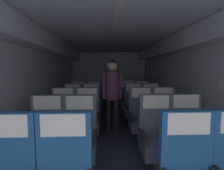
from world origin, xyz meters
name	(u,v)px	position (x,y,z in m)	size (l,w,h in m)	color
ground	(113,128)	(0.00, 3.98, -0.01)	(3.77, 8.35, 0.02)	#2D3342
fuselage_shell	(113,60)	(0.00, 4.26, 1.67)	(3.65, 8.00, 2.31)	silver
seat_b_left_window	(46,139)	(-1.04, 2.41, 0.44)	(0.52, 0.47, 1.06)	#38383D
seat_b_left_aisle	(79,139)	(-0.57, 2.39, 0.44)	(0.52, 0.47, 1.06)	#38383D
seat_b_right_aisle	(187,136)	(1.04, 2.42, 0.44)	(0.52, 0.47, 1.06)	#38383D
seat_b_right_window	(157,137)	(0.57, 2.40, 0.44)	(0.52, 0.47, 1.06)	#38383D
seat_c_left_window	(63,119)	(-1.05, 3.35, 0.44)	(0.52, 0.47, 1.06)	#38383D
seat_c_left_aisle	(87,118)	(-0.56, 3.36, 0.44)	(0.52, 0.47, 1.06)	#38383D
seat_c_right_aisle	(164,117)	(1.04, 3.36, 0.44)	(0.52, 0.47, 1.06)	#38383D
seat_c_right_window	(141,117)	(0.56, 3.36, 0.44)	(0.52, 0.47, 1.06)	#38383D
seat_d_left_window	(73,107)	(-1.05, 4.33, 0.44)	(0.52, 0.47, 1.06)	#38383D
seat_d_left_aisle	(91,107)	(-0.56, 4.31, 0.44)	(0.52, 0.47, 1.06)	#38383D
seat_d_right_aisle	(151,106)	(1.04, 4.33, 0.44)	(0.52, 0.47, 1.06)	#38383D
seat_d_right_window	(134,107)	(0.57, 4.32, 0.44)	(0.52, 0.47, 1.06)	#38383D
seat_e_left_window	(79,100)	(-1.04, 5.28, 0.44)	(0.52, 0.47, 1.06)	#38383D
seat_e_left_aisle	(94,100)	(-0.56, 5.27, 0.44)	(0.52, 0.47, 1.06)	#38383D
seat_e_right_aisle	(143,100)	(1.04, 5.29, 0.44)	(0.52, 0.47, 1.06)	#38383D
seat_e_right_window	(128,100)	(0.55, 5.27, 0.44)	(0.52, 0.47, 1.06)	#38383D
flight_attendant	(112,88)	(-0.04, 3.62, 1.02)	(0.43, 0.28, 1.65)	black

